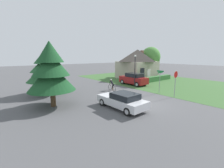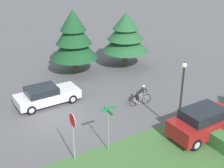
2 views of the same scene
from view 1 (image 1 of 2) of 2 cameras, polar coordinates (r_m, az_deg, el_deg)
The scene contains 13 objects.
ground_plane at distance 14.48m, azimuth 11.64°, elevation -7.19°, with size 140.00×140.00×0.00m, color #515154.
grass_verge_right at distance 26.42m, azimuth 21.67°, elevation 0.35°, with size 16.00×36.00×0.01m, color #3D6633.
cottage_house at distance 30.38m, azimuth 9.61°, elevation 7.75°, with size 7.39×6.24×5.64m.
hedge_row at distance 27.17m, azimuth 15.60°, elevation 1.86°, with size 9.33×0.90×0.84m, color #387038.
sedan_left_lane at distance 12.69m, azimuth 3.91°, elevation -6.23°, with size 2.02×4.55×1.39m.
cyclist at distance 19.09m, azimuth -0.05°, elevation -0.45°, with size 0.44×1.74×1.50m.
parked_suv_right at distance 23.21m, azimuth 8.24°, elevation 1.89°, with size 2.04×4.44×1.81m.
stop_sign at distance 17.25m, azimuth 23.04°, elevation 1.93°, with size 0.76×0.07×2.83m.
street_lamp at distance 21.56m, azimuth 8.73°, elevation 6.47°, with size 0.29×0.29×4.59m.
street_name_sign at distance 18.41m, azimuth 17.79°, elevation 2.34°, with size 0.90×0.90×2.72m.
conifer_tall_near at distance 13.73m, azimuth -22.24°, elevation 5.05°, with size 3.97×3.97×5.62m.
conifer_tall_far at distance 18.50m, azimuth -23.95°, elevation 5.54°, with size 4.22×4.22×5.03m.
deciduous_tree_right at distance 33.88m, azimuth 14.50°, elevation 9.90°, with size 4.09×4.09×6.30m.
Camera 1 is at (-10.72, -8.68, 4.37)m, focal length 24.00 mm.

